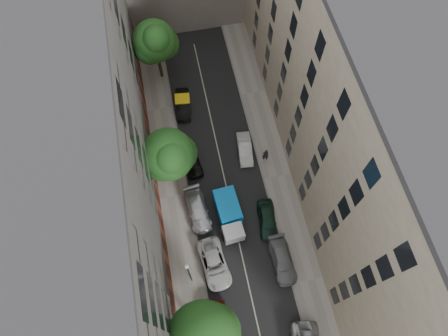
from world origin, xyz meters
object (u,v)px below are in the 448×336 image
object	(u,v)px
tarp_truck	(229,215)
car_left_5	(183,104)
tree_mid	(170,156)
car_left_1	(217,324)
pedestrian	(265,155)
car_left_3	(198,210)
car_left_2	(214,264)
car_left_4	(192,160)
car_right_2	(267,219)
tree_far	(156,43)
lamp_post	(189,272)
car_right_1	(282,260)
car_right_3	(245,149)

from	to	relation	value
tarp_truck	car_left_5	world-z (taller)	tarp_truck
car_left_5	tree_mid	bearing A→B (deg)	-98.65
car_left_1	pedestrian	size ratio (longest dim) A/B	2.16
car_left_3	pedestrian	distance (m)	9.27
car_left_5	pedestrian	xyz separation A→B (m)	(7.51, -8.35, 0.39)
car_left_2	car_left_4	xyz separation A→B (m)	(-0.26, 11.20, 0.01)
car_left_3	car_right_2	world-z (taller)	car_right_2
car_left_1	tree_far	xyz separation A→B (m)	(-0.97, 28.57, 5.15)
car_right_2	tree_mid	distance (m)	11.48
car_left_2	tree_mid	distance (m)	11.02
tree_mid	car_right_2	bearing A→B (deg)	-38.68
tarp_truck	car_left_4	size ratio (longest dim) A/B	1.26
car_left_3	pedestrian	bearing A→B (deg)	23.48
car_left_4	lamp_post	bearing A→B (deg)	-106.26
tarp_truck	lamp_post	distance (m)	7.60
car_left_5	pedestrian	size ratio (longest dim) A/B	2.25
tree_far	car_right_1	bearing A→B (deg)	-71.54
car_right_2	car_left_5	bearing A→B (deg)	117.85
car_left_1	tree_mid	xyz separation A→B (m)	(-1.53, 15.11, 4.49)
tree_mid	lamp_post	xyz separation A→B (m)	(-0.06, -10.84, -0.99)
tree_mid	lamp_post	bearing A→B (deg)	-90.29
car_right_2	tarp_truck	bearing A→B (deg)	170.06
car_right_3	pedestrian	distance (m)	2.37
tree_mid	pedestrian	xyz separation A→B (m)	(9.77, 0.25, -4.07)
car_left_2	car_right_1	xyz separation A→B (m)	(6.40, -1.00, -0.01)
tree_mid	pedestrian	distance (m)	10.59
tarp_truck	car_left_4	bearing A→B (deg)	106.40
car_right_3	tree_far	world-z (taller)	tree_far
tree_mid	car_left_2	bearing A→B (deg)	-77.03
car_right_3	car_right_2	bearing A→B (deg)	-81.78
car_right_1	pedestrian	bearing A→B (deg)	83.42
car_left_1	car_right_1	distance (m)	8.32
car_right_2	car_right_1	bearing A→B (deg)	-78.34
car_right_1	tree_mid	size ratio (longest dim) A/B	0.62
tarp_truck	car_left_3	bearing A→B (deg)	151.46
car_left_1	car_right_2	distance (m)	10.84
car_left_1	lamp_post	world-z (taller)	lamp_post
tree_mid	tree_far	size ratio (longest dim) A/B	0.92
car_left_5	tree_mid	size ratio (longest dim) A/B	0.55
tarp_truck	car_left_5	bearing A→B (deg)	95.23
car_left_4	tree_mid	xyz separation A→B (m)	(-2.00, -1.38, 4.44)
car_right_1	car_right_3	size ratio (longest dim) A/B	1.18
car_left_5	pedestrian	bearing A→B (deg)	-41.93
car_left_5	car_right_1	distance (m)	20.44
car_right_1	tree_far	xyz separation A→B (m)	(-8.10, 24.28, 5.12)
car_left_2	car_right_3	bearing A→B (deg)	57.31
car_left_4	car_left_5	world-z (taller)	car_left_4
car_left_4	car_right_3	xyz separation A→B (m)	(5.86, 0.20, -0.06)
car_left_3	tree_mid	bearing A→B (deg)	106.12
car_right_2	car_right_3	xyz separation A→B (m)	(-0.41, 8.20, -0.06)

